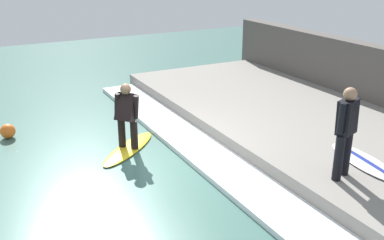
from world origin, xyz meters
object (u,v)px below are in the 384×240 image
object	(u,v)px
surfboard_waiting_near	(365,161)
surfboard_riding	(129,148)
marker_buoy	(8,131)
surfer_waiting_near	(346,128)
surfer_riding	(127,113)

from	to	relation	value
surfboard_waiting_near	surfboard_riding	bearing A→B (deg)	135.11
surfboard_riding	surfboard_waiting_near	size ratio (longest dim) A/B	0.97
surfboard_riding	marker_buoy	xyz separation A→B (m)	(-2.18, 1.88, 0.14)
marker_buoy	surfboard_waiting_near	bearing A→B (deg)	-43.31
surfer_waiting_near	surfboard_waiting_near	bearing A→B (deg)	13.13
surfer_riding	marker_buoy	world-z (taller)	surfer_riding
surfboard_riding	marker_buoy	bearing A→B (deg)	139.26
surfer_riding	marker_buoy	bearing A→B (deg)	139.26
surfboard_waiting_near	marker_buoy	world-z (taller)	surfboard_waiting_near
surfer_riding	marker_buoy	distance (m)	2.95
surfer_riding	surfboard_waiting_near	world-z (taller)	surfer_riding
surfboard_waiting_near	marker_buoy	distance (m)	7.56
surfboard_riding	surfer_riding	distance (m)	0.80
surfer_riding	surfboard_waiting_near	xyz separation A→B (m)	(3.32, -3.31, -0.45)
surfer_waiting_near	surfer_riding	bearing A→B (deg)	125.91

